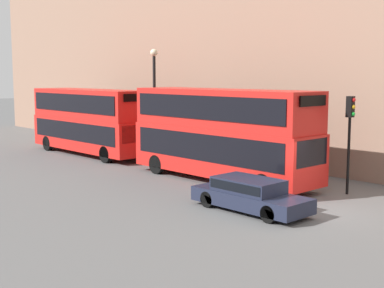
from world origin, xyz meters
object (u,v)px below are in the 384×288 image
at_px(bus_leading, 222,131).
at_px(car_dark_sedan, 250,194).
at_px(pedestrian, 252,160).
at_px(traffic_light, 350,124).
at_px(bus_second_in_queue, 89,119).

distance_m(bus_leading, car_dark_sedan, 6.10).
relative_size(bus_leading, pedestrian, 6.67).
bearing_deg(traffic_light, pedestrian, 83.49).
bearing_deg(pedestrian, car_dark_sedan, -139.91).
relative_size(bus_second_in_queue, pedestrian, 6.55).
bearing_deg(bus_second_in_queue, bus_leading, -90.00).
xyz_separation_m(bus_second_in_queue, pedestrian, (2.59, -11.54, -1.61)).
distance_m(bus_leading, pedestrian, 3.13).
distance_m(bus_second_in_queue, car_dark_sedan, 17.00).
relative_size(traffic_light, pedestrian, 2.73).
height_order(bus_leading, car_dark_sedan, bus_leading).
relative_size(bus_leading, bus_second_in_queue, 1.02).
height_order(bus_leading, traffic_light, bus_leading).
relative_size(bus_second_in_queue, traffic_light, 2.40).
bearing_deg(bus_second_in_queue, pedestrian, -77.37).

